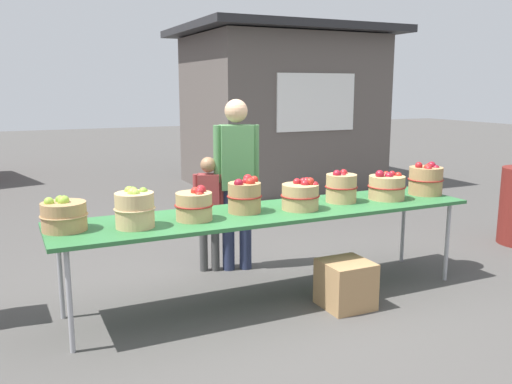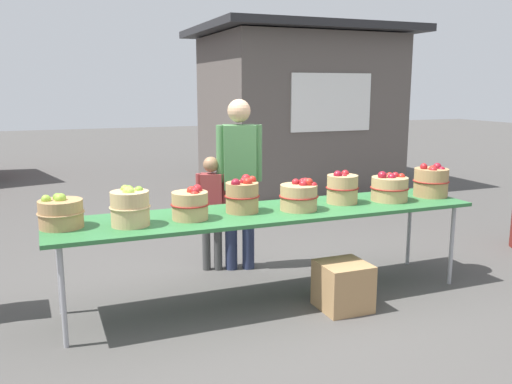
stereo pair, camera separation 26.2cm
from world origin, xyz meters
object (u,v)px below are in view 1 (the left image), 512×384
apple_basket_green_1 (135,208)px  apple_basket_red_1 (245,196)px  apple_basket_green_0 (64,215)px  apple_basket_red_5 (426,180)px  apple_basket_red_3 (341,187)px  apple_basket_red_0 (194,205)px  produce_crate (346,284)px  child_customer (209,205)px  apple_basket_red_4 (387,187)px  apple_basket_red_2 (301,196)px  market_table (272,214)px  vendor_adult (237,171)px

apple_basket_green_1 → apple_basket_red_1: 0.91m
apple_basket_green_0 → apple_basket_green_1: size_ratio=1.11×
apple_basket_green_0 → apple_basket_red_5: (3.21, -0.06, 0.03)m
apple_basket_green_1 → apple_basket_red_3: bearing=3.4°
apple_basket_green_0 → apple_basket_red_5: bearing=-1.1°
apple_basket_red_0 → produce_crate: bearing=-18.8°
apple_basket_red_0 → apple_basket_red_1: apple_basket_red_1 is taller
apple_basket_red_3 → child_customer: (-0.93, 0.82, -0.23)m
apple_basket_red_3 → apple_basket_red_4: 0.45m
apple_basket_red_3 → apple_basket_red_1: bearing=-179.5°
apple_basket_red_1 → apple_basket_red_5: size_ratio=0.90×
apple_basket_red_3 → produce_crate: size_ratio=0.77×
apple_basket_red_5 → produce_crate: bearing=-160.1°
apple_basket_red_2 → produce_crate: apple_basket_red_2 is taller
apple_basket_red_0 → child_customer: size_ratio=0.27×
market_table → apple_basket_red_5: size_ratio=10.73×
market_table → apple_basket_green_0: size_ratio=10.65×
apple_basket_green_0 → apple_basket_red_2: 1.84m
apple_basket_red_0 → produce_crate: apple_basket_red_0 is taller
market_table → vendor_adult: bearing=88.0°
apple_basket_red_4 → apple_basket_red_0: bearing=-179.5°
apple_basket_red_3 → apple_basket_red_4: size_ratio=0.85×
apple_basket_green_0 → child_customer: 1.60m
apple_basket_red_4 → apple_basket_red_5: 0.47m
apple_basket_red_5 → apple_basket_red_3: bearing=177.1°
apple_basket_red_3 → apple_basket_red_5: apple_basket_red_5 is taller
apple_basket_red_5 → child_customer: child_customer is taller
apple_basket_green_1 → apple_basket_red_4: 2.27m
market_table → produce_crate: bearing=-43.0°
vendor_adult → apple_basket_red_5: bearing=167.9°
apple_basket_green_1 → apple_basket_red_1: (0.90, 0.10, -0.00)m
market_table → apple_basket_green_0: 1.60m
apple_basket_green_0 → apple_basket_red_2: bearing=-3.7°
apple_basket_green_0 → apple_basket_green_1: apple_basket_green_1 is taller
apple_basket_red_1 → produce_crate: bearing=-34.0°
apple_basket_red_2 → apple_basket_red_3: size_ratio=1.12×
apple_basket_red_2 → child_customer: 1.05m
apple_basket_red_0 → apple_basket_red_5: apple_basket_red_5 is taller
apple_basket_red_0 → apple_basket_red_2: 0.91m
apple_basket_red_0 → apple_basket_red_1: 0.46m
apple_basket_red_4 → vendor_adult: 1.38m
apple_basket_green_0 → apple_basket_red_1: (1.37, -0.02, 0.03)m
apple_basket_red_4 → apple_basket_red_3: bearing=171.4°
apple_basket_red_0 → child_customer: bearing=63.8°
apple_basket_green_0 → child_customer: bearing=30.5°
market_table → apple_basket_red_1: bearing=171.3°
apple_basket_green_0 → apple_basket_green_1: bearing=-14.7°
apple_basket_red_0 → apple_basket_red_4: apple_basket_red_4 is taller
apple_basket_red_2 → apple_basket_red_4: size_ratio=0.95×
apple_basket_red_0 → market_table: bearing=3.5°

